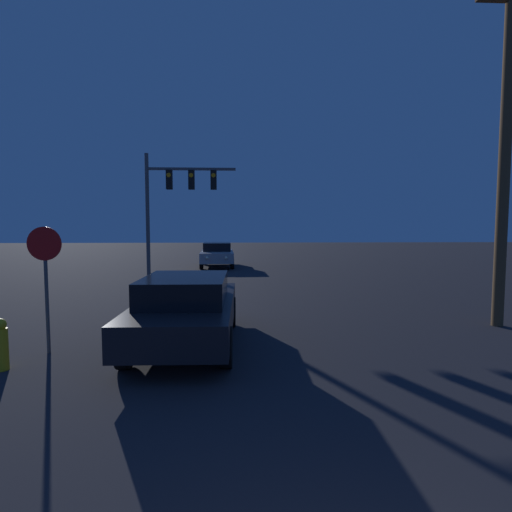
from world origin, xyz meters
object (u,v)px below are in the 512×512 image
Objects in this scene: traffic_signal_mast at (173,194)px; stop_sign at (45,266)px; utility_pole at (505,142)px; car_far at (217,254)px; car_near at (187,308)px; fire_hydrant at (1,345)px.

traffic_signal_mast is 11.38m from stop_sign.
stop_sign is 11.01m from utility_pole.
utility_pole reaches higher than car_far.
stop_sign is at bearing 79.28° from car_far.
utility_pole is at bearing -44.04° from traffic_signal_mast.
car_far is (-0.19, 16.66, 0.00)m from car_near.
utility_pole is 9.62× the size of fire_hydrant.
fire_hydrant is (-3.11, -1.38, -0.34)m from car_near.
fire_hydrant is (-10.87, -2.66, -4.18)m from utility_pole.
car_far is 18.28m from fire_hydrant.
utility_pole is (7.77, 1.28, 3.84)m from car_near.
stop_sign is 0.28× the size of utility_pole.
car_near is 16.66m from car_far.
car_near and car_far have the same top height.
car_far is 5.32× the size of fire_hydrant.
traffic_signal_mast reaches higher than stop_sign.
fire_hydrant is at bearing 78.49° from car_far.
traffic_signal_mast is at bearing 85.93° from stop_sign.
car_near is 1.93× the size of stop_sign.
stop_sign is at bearing -169.58° from car_near.
traffic_signal_mast is (-1.92, 10.66, 3.27)m from car_near.
fire_hydrant is at bearing -112.91° from stop_sign.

